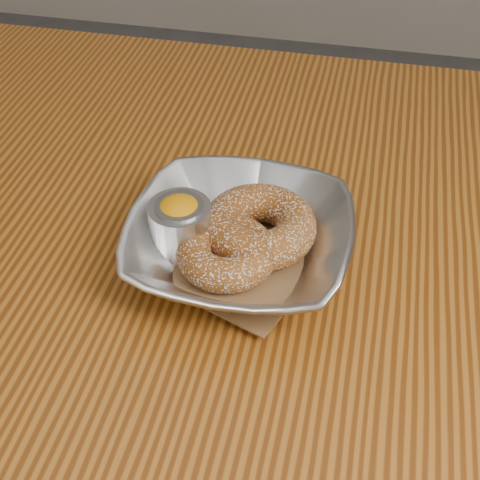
% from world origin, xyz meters
% --- Properties ---
extents(table, '(1.20, 0.80, 0.75)m').
position_xyz_m(table, '(0.00, 0.00, 0.65)').
color(table, brown).
rests_on(table, ground_plane).
extents(serving_bowl, '(0.21, 0.21, 0.05)m').
position_xyz_m(serving_bowl, '(-0.09, -0.04, 0.78)').
color(serving_bowl, silver).
rests_on(serving_bowl, table).
extents(parchment, '(0.19, 0.19, 0.00)m').
position_xyz_m(parchment, '(-0.09, -0.04, 0.76)').
color(parchment, brown).
rests_on(parchment, table).
extents(donut_back, '(0.15, 0.15, 0.04)m').
position_xyz_m(donut_back, '(-0.07, -0.02, 0.78)').
color(donut_back, brown).
rests_on(donut_back, parchment).
extents(donut_front, '(0.12, 0.12, 0.03)m').
position_xyz_m(donut_front, '(-0.10, -0.06, 0.78)').
color(donut_front, brown).
rests_on(donut_front, parchment).
extents(ramekin, '(0.06, 0.06, 0.06)m').
position_xyz_m(ramekin, '(-0.14, -0.04, 0.79)').
color(ramekin, silver).
rests_on(ramekin, table).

